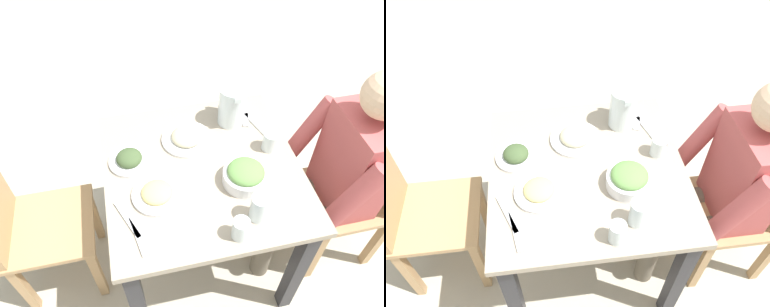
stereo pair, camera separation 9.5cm
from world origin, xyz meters
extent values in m
plane|color=#B7AD99|center=(0.00, 0.00, 0.00)|extent=(8.00, 8.00, 0.00)
cube|color=gray|center=(0.00, 0.00, 0.73)|extent=(0.81, 0.81, 0.03)
cube|color=#232328|center=(-0.35, -0.35, 0.36)|extent=(0.06, 0.06, 0.71)
cube|color=#232328|center=(0.35, -0.35, 0.36)|extent=(0.06, 0.06, 0.71)
cube|color=#232328|center=(-0.35, 0.35, 0.36)|extent=(0.06, 0.06, 0.71)
cube|color=#232328|center=(0.35, 0.35, 0.36)|extent=(0.06, 0.06, 0.71)
cube|color=tan|center=(-0.24, -0.87, 0.21)|extent=(0.04, 0.04, 0.42)
cube|color=tan|center=(0.10, -0.87, 0.21)|extent=(0.04, 0.04, 0.42)
cube|color=tan|center=(-0.24, -0.53, 0.21)|extent=(0.04, 0.04, 0.42)
cube|color=tan|center=(0.10, -0.53, 0.21)|extent=(0.04, 0.04, 0.42)
cube|color=tan|center=(-0.07, -0.70, 0.43)|extent=(0.40, 0.40, 0.03)
cube|color=tan|center=(0.24, 0.87, 0.21)|extent=(0.04, 0.04, 0.42)
cube|color=tan|center=(-0.10, 0.87, 0.21)|extent=(0.04, 0.04, 0.42)
cube|color=tan|center=(0.24, 0.53, 0.21)|extent=(0.04, 0.04, 0.42)
cube|color=tan|center=(-0.10, 0.53, 0.21)|extent=(0.04, 0.04, 0.42)
cube|color=tan|center=(0.07, 0.70, 0.43)|extent=(0.40, 0.40, 0.03)
cube|color=#B24C4C|center=(-0.07, -0.67, 0.70)|extent=(0.32, 0.20, 0.50)
cylinder|color=#665B4C|center=(-0.16, -0.48, 0.42)|extent=(0.11, 0.38, 0.11)
cylinder|color=#665B4C|center=(-0.16, -0.29, 0.22)|extent=(0.10, 0.10, 0.45)
cylinder|color=#B24C4C|center=(-0.27, -0.53, 0.72)|extent=(0.08, 0.23, 0.37)
cylinder|color=#665B4C|center=(0.01, -0.48, 0.42)|extent=(0.11, 0.38, 0.11)
cylinder|color=#665B4C|center=(0.01, -0.29, 0.22)|extent=(0.10, 0.10, 0.45)
cylinder|color=#B24C4C|center=(0.13, -0.53, 0.72)|extent=(0.08, 0.23, 0.37)
cylinder|color=silver|center=(0.25, -0.20, 0.84)|extent=(0.12, 0.12, 0.19)
cube|color=silver|center=(0.32, -0.20, 0.85)|extent=(0.02, 0.02, 0.11)
cube|color=silver|center=(0.20, -0.20, 0.92)|extent=(0.04, 0.03, 0.02)
cylinder|color=white|center=(-0.11, -0.15, 0.77)|extent=(0.18, 0.18, 0.05)
ellipsoid|color=#608E47|center=(-0.11, -0.15, 0.81)|extent=(0.15, 0.15, 0.06)
cylinder|color=white|center=(-0.10, 0.20, 0.75)|extent=(0.20, 0.20, 0.01)
ellipsoid|color=#E0C670|center=(-0.10, 0.20, 0.77)|extent=(0.12, 0.12, 0.04)
cylinder|color=white|center=(0.17, 0.03, 0.75)|extent=(0.22, 0.22, 0.01)
ellipsoid|color=#B7AD89|center=(0.17, 0.03, 0.77)|extent=(0.14, 0.14, 0.05)
cylinder|color=white|center=(0.10, 0.29, 0.75)|extent=(0.17, 0.17, 0.01)
ellipsoid|color=#3D512D|center=(0.10, 0.29, 0.77)|extent=(0.11, 0.11, 0.06)
cylinder|color=silver|center=(0.05, -0.31, 0.79)|extent=(0.07, 0.07, 0.09)
cylinder|color=silver|center=(-0.27, -0.15, 0.80)|extent=(0.07, 0.07, 0.11)
cylinder|color=silver|center=(-0.34, -0.06, 0.79)|extent=(0.06, 0.06, 0.09)
cube|color=silver|center=(0.28, -0.28, 0.75)|extent=(0.17, 0.07, 0.01)
cube|color=silver|center=(0.19, -0.31, 0.75)|extent=(0.18, 0.07, 0.01)
cube|color=silver|center=(-0.26, 0.30, 0.75)|extent=(0.17, 0.06, 0.01)
cube|color=silver|center=(-0.18, 0.33, 0.75)|extent=(0.18, 0.09, 0.01)
camera|label=1|loc=(-0.96, 0.26, 1.92)|focal=34.69mm
camera|label=2|loc=(-0.98, 0.17, 1.92)|focal=34.69mm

